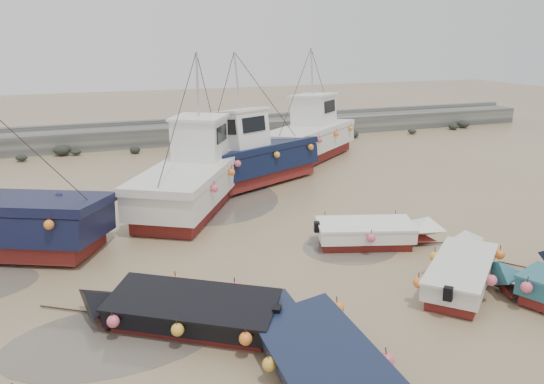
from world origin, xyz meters
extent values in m
plane|color=#98815C|center=(0.00, 0.00, 0.00)|extent=(120.00, 120.00, 0.00)
cube|color=slate|center=(0.00, 22.00, 0.60)|extent=(60.00, 2.20, 1.20)
cube|color=slate|center=(0.00, 23.21, 1.32)|extent=(60.00, 0.60, 0.25)
ellipsoid|color=black|center=(5.10, 19.02, 0.29)|extent=(0.84, 0.86, 0.51)
ellipsoid|color=black|center=(7.80, 20.56, 0.34)|extent=(0.98, 1.07, 0.72)
ellipsoid|color=black|center=(14.16, 19.54, 0.27)|extent=(0.78, 0.90, 0.59)
ellipsoid|color=black|center=(23.03, 19.80, 0.24)|extent=(0.68, 0.72, 0.52)
ellipsoid|color=black|center=(18.92, 19.27, 0.21)|extent=(0.60, 0.70, 0.31)
ellipsoid|color=black|center=(-5.07, 20.46, 0.35)|extent=(0.99, 0.80, 0.58)
ellipsoid|color=black|center=(12.19, 19.77, 0.19)|extent=(0.54, 0.46, 0.30)
ellipsoid|color=black|center=(9.69, 19.97, 0.21)|extent=(0.61, 0.47, 0.46)
ellipsoid|color=black|center=(24.28, 20.15, 0.32)|extent=(0.92, 0.97, 0.58)
ellipsoid|color=black|center=(-4.31, 20.27, 0.21)|extent=(0.61, 0.53, 0.32)
ellipsoid|color=black|center=(10.99, 20.60, 0.23)|extent=(0.67, 0.55, 0.43)
ellipsoid|color=black|center=(-7.25, 19.65, 0.23)|extent=(0.65, 0.60, 0.37)
ellipsoid|color=black|center=(9.46, 19.39, 0.31)|extent=(0.88, 0.64, 0.62)
ellipsoid|color=black|center=(-0.92, 19.60, 0.22)|extent=(0.64, 0.62, 0.48)
ellipsoid|color=black|center=(7.84, 20.42, 0.19)|extent=(0.55, 0.45, 0.29)
cylinder|color=#5D564A|center=(-3.95, -1.42, 0.00)|extent=(5.19, 5.19, 0.01)
cylinder|color=#5D564A|center=(3.97, 1.57, 0.00)|extent=(3.26, 3.26, 0.01)
cylinder|color=#5D564A|center=(0.66, 9.11, 0.00)|extent=(6.69, 6.69, 0.01)
cube|color=maroon|center=(-0.06, -4.92, 0.15)|extent=(1.70, 3.91, 0.30)
cube|color=#131C34|center=(-0.06, -4.92, 0.53)|extent=(1.99, 4.20, 0.45)
pyramid|color=#131C34|center=(0.03, -2.51, 0.98)|extent=(1.85, 0.78, 0.90)
cube|color=brown|center=(-0.06, -4.92, 0.69)|extent=(1.60, 3.53, 0.10)
cube|color=#131C34|center=(-0.06, -4.92, 0.78)|extent=(2.07, 4.30, 0.07)
cylinder|color=black|center=(0.07, -1.54, 0.03)|extent=(0.12, 2.00, 0.04)
sphere|color=orange|center=(0.95, -5.51, 0.63)|extent=(0.30, 0.30, 0.30)
sphere|color=orange|center=(-1.07, -4.33, 0.63)|extent=(0.30, 0.30, 0.30)
sphere|color=orange|center=(1.04, -3.32, 0.63)|extent=(0.30, 0.30, 0.30)
pyramid|color=#225B67|center=(6.53, -2.92, 0.98)|extent=(1.69, 1.25, 0.90)
cylinder|color=black|center=(6.19, -2.12, 0.03)|extent=(0.82, 1.86, 0.04)
sphere|color=orange|center=(5.98, -3.91, 0.63)|extent=(0.30, 0.30, 0.30)
cube|color=maroon|center=(5.35, -2.27, 0.15)|extent=(3.40, 3.16, 0.30)
cube|color=silver|center=(5.35, -2.27, 0.53)|extent=(3.73, 3.48, 0.45)
pyramid|color=silver|center=(7.01, -0.84, 0.98)|extent=(1.47, 1.55, 0.90)
cube|color=brown|center=(5.35, -2.27, 0.69)|extent=(3.10, 2.89, 0.10)
cube|color=silver|center=(5.35, -2.27, 0.78)|extent=(3.83, 3.58, 0.07)
cube|color=black|center=(3.89, -3.52, 0.70)|extent=(0.28, 0.28, 0.35)
cylinder|color=black|center=(7.70, -0.25, 0.03)|extent=(1.54, 1.33, 0.04)
sphere|color=orange|center=(3.69, -2.59, 0.63)|extent=(0.30, 0.30, 0.30)
sphere|color=orange|center=(5.52, -3.22, 0.63)|extent=(0.30, 0.30, 0.30)
sphere|color=orange|center=(5.17, -1.32, 0.63)|extent=(0.30, 0.30, 0.30)
sphere|color=orange|center=(7.00, -1.95, 0.63)|extent=(0.30, 0.30, 0.30)
cube|color=maroon|center=(-2.10, -1.62, 0.15)|extent=(3.84, 3.21, 0.30)
cube|color=black|center=(-2.10, -1.62, 0.53)|extent=(4.20, 3.56, 0.45)
pyramid|color=black|center=(-4.04, -0.29, 0.98)|extent=(1.48, 1.71, 0.90)
cube|color=brown|center=(-2.10, -1.62, 0.69)|extent=(3.49, 2.94, 0.10)
cube|color=black|center=(-2.10, -1.62, 0.78)|extent=(4.31, 3.66, 0.07)
cube|color=black|center=(-0.37, -2.80, 0.70)|extent=(0.27, 0.28, 0.35)
cylinder|color=black|center=(-4.83, 0.24, 0.03)|extent=(1.68, 1.16, 0.04)
sphere|color=orange|center=(-1.30, -3.27, 0.63)|extent=(0.30, 0.30, 0.30)
sphere|color=orange|center=(-0.93, -1.31, 0.63)|extent=(0.30, 0.30, 0.30)
sphere|color=orange|center=(-2.61, -2.37, 0.63)|extent=(0.30, 0.30, 0.30)
sphere|color=orange|center=(-2.25, -0.42, 0.63)|extent=(0.30, 0.30, 0.30)
sphere|color=orange|center=(-3.93, -1.47, 0.63)|extent=(0.30, 0.30, 0.30)
cube|color=maroon|center=(4.50, 1.53, 0.15)|extent=(3.17, 2.07, 0.30)
cube|color=white|center=(4.50, 1.53, 0.53)|extent=(3.44, 2.35, 0.45)
pyramid|color=white|center=(6.33, 0.94, 0.98)|extent=(1.12, 1.60, 0.90)
cube|color=brown|center=(4.50, 1.53, 0.69)|extent=(2.88, 1.92, 0.10)
cube|color=white|center=(4.50, 1.53, 0.78)|extent=(3.53, 2.42, 0.07)
cube|color=black|center=(2.93, 2.03, 0.70)|extent=(0.24, 0.26, 0.35)
cylinder|color=black|center=(7.13, 0.68, 0.03)|extent=(1.92, 0.65, 0.04)
sphere|color=orange|center=(3.56, 2.72, 0.63)|extent=(0.30, 0.30, 0.30)
sphere|color=orange|center=(4.24, 0.73, 0.63)|extent=(0.30, 0.30, 0.30)
sphere|color=orange|center=(5.95, 1.95, 0.63)|extent=(0.30, 0.30, 0.30)
cylinder|color=black|center=(8.26, -2.05, 0.03)|extent=(1.19, 1.65, 0.04)
sphere|color=#DA576B|center=(-5.39, 2.80, 1.38)|extent=(0.30, 0.30, 0.30)
sphere|color=#DA576B|center=(-4.98, 6.04, 1.38)|extent=(0.30, 0.30, 0.30)
sphere|color=#DA576B|center=(-6.90, 6.99, 1.38)|extent=(0.30, 0.30, 0.30)
cube|color=maroon|center=(0.04, 7.84, 0.28)|extent=(5.85, 7.56, 0.55)
cube|color=silver|center=(0.04, 7.84, 1.02)|extent=(6.48, 8.24, 0.95)
pyramid|color=silver|center=(2.40, 11.72, 1.72)|extent=(3.07, 2.64, 1.40)
cube|color=brown|center=(0.04, 7.84, 1.54)|extent=(6.29, 8.03, 0.08)
cube|color=silver|center=(0.04, 7.84, 1.68)|extent=(6.62, 8.42, 0.30)
cube|color=white|center=(0.61, 8.77, 2.65)|extent=(2.67, 2.70, 1.70)
cube|color=white|center=(0.61, 8.77, 3.56)|extent=(2.89, 2.92, 0.12)
cube|color=black|center=(1.14, 9.64, 2.91)|extent=(1.41, 0.89, 0.68)
cylinder|color=#B7B7B2|center=(0.61, 8.77, 4.92)|extent=(0.10, 0.10, 2.60)
cylinder|color=black|center=(3.02, 12.74, 0.03)|extent=(1.60, 2.59, 0.05)
sphere|color=#DA576B|center=(-2.88, 5.90, 1.38)|extent=(0.30, 0.30, 0.30)
sphere|color=#DA576B|center=(0.32, 5.44, 1.38)|extent=(0.30, 0.30, 0.30)
sphere|color=#DA576B|center=(-1.56, 8.07, 1.38)|extent=(0.30, 0.30, 0.30)
sphere|color=#DA576B|center=(1.64, 7.61, 1.38)|extent=(0.30, 0.30, 0.30)
sphere|color=#DA576B|center=(-0.24, 10.24, 1.38)|extent=(0.30, 0.30, 0.30)
sphere|color=#DA576B|center=(2.96, 9.78, 1.38)|extent=(0.30, 0.30, 0.30)
cube|color=maroon|center=(3.95, 10.42, 0.28)|extent=(6.08, 4.24, 0.55)
cube|color=black|center=(3.95, 10.42, 1.02)|extent=(6.61, 4.73, 0.95)
pyramid|color=black|center=(0.63, 8.83, 1.72)|extent=(2.26, 2.65, 1.40)
cube|color=brown|center=(3.95, 10.42, 1.54)|extent=(6.44, 4.59, 0.08)
cube|color=black|center=(3.95, 10.42, 1.68)|extent=(6.75, 4.83, 0.30)
cube|color=white|center=(3.18, 10.05, 2.65)|extent=(2.49, 2.29, 1.70)
cube|color=white|center=(3.18, 10.05, 3.56)|extent=(2.69, 2.47, 0.12)
cube|color=black|center=(2.26, 9.61, 2.91)|extent=(0.62, 1.24, 0.68)
cylinder|color=#B7B7B2|center=(3.18, 10.05, 4.92)|extent=(0.10, 0.10, 2.60)
cylinder|color=black|center=(-0.34, 8.37, 0.03)|extent=(2.73, 1.34, 0.05)
sphere|color=#DA576B|center=(6.72, 10.36, 1.38)|extent=(0.30, 0.30, 0.30)
sphere|color=#DA576B|center=(4.53, 12.08, 1.38)|extent=(0.30, 0.30, 0.30)
sphere|color=#DA576B|center=(4.49, 9.29, 1.38)|extent=(0.30, 0.30, 0.30)
sphere|color=#DA576B|center=(2.29, 11.01, 1.38)|extent=(0.30, 0.30, 0.30)
sphere|color=#DA576B|center=(2.25, 8.22, 1.38)|extent=(0.30, 0.30, 0.30)
cube|color=maroon|center=(8.34, 14.49, 0.28)|extent=(6.66, 6.07, 0.55)
cube|color=silver|center=(8.34, 14.49, 1.02)|extent=(7.32, 6.72, 0.95)
pyramid|color=silver|center=(11.50, 17.05, 1.72)|extent=(2.97, 3.19, 1.40)
cube|color=brown|center=(8.34, 14.49, 1.54)|extent=(7.12, 6.53, 0.08)
cube|color=silver|center=(8.34, 14.49, 1.68)|extent=(7.48, 6.87, 0.30)
cube|color=white|center=(9.09, 15.09, 2.65)|extent=(2.85, 2.86, 1.70)
cube|color=white|center=(9.09, 15.09, 3.56)|extent=(3.08, 3.09, 0.12)
cube|color=black|center=(9.88, 15.73, 2.91)|extent=(1.15, 1.39, 0.68)
cylinder|color=#B7B7B2|center=(9.09, 15.09, 4.92)|extent=(0.10, 0.10, 2.60)
cylinder|color=black|center=(12.37, 17.76, 0.03)|extent=(2.36, 1.93, 0.05)
sphere|color=#DA576B|center=(5.17, 13.96, 1.38)|extent=(0.30, 0.30, 0.30)
sphere|color=#DA576B|center=(8.05, 12.19, 1.38)|extent=(0.30, 0.30, 0.30)
sphere|color=#DA576B|center=(6.90, 15.37, 1.38)|extent=(0.30, 0.30, 0.30)
sphere|color=#DA576B|center=(9.78, 13.60, 1.38)|extent=(0.30, 0.30, 0.30)
sphere|color=#DA576B|center=(8.64, 16.78, 1.38)|extent=(0.30, 0.30, 0.30)
sphere|color=#DA576B|center=(11.52, 15.01, 1.38)|extent=(0.30, 0.30, 0.30)
imported|color=#161937|center=(-5.06, 5.25, 0.00)|extent=(0.73, 0.52, 1.87)
camera|label=1|loc=(-4.44, -13.04, 6.81)|focal=35.00mm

